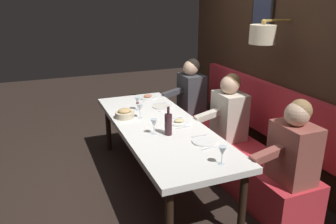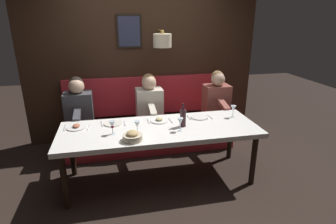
% 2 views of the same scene
% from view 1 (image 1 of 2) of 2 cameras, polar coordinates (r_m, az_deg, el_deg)
% --- Properties ---
extents(ground_plane, '(12.00, 12.00, 0.00)m').
position_cam_1_polar(ground_plane, '(4.01, -1.31, -12.08)').
color(ground_plane, black).
extents(dining_table, '(0.90, 2.46, 0.74)m').
position_cam_1_polar(dining_table, '(3.71, -1.39, -3.11)').
color(dining_table, silver).
rests_on(dining_table, ground_plane).
extents(banquette_bench, '(0.52, 2.66, 0.45)m').
position_cam_1_polar(banquette_bench, '(4.26, 10.02, -6.98)').
color(banquette_bench, red).
rests_on(banquette_bench, ground_plane).
extents(back_wall_panel, '(0.59, 3.86, 2.90)m').
position_cam_1_polar(back_wall_panel, '(4.23, 17.63, 8.58)').
color(back_wall_panel, '#382316').
rests_on(back_wall_panel, ground_plane).
extents(diner_nearest, '(0.60, 0.40, 0.79)m').
position_cam_1_polar(diner_nearest, '(3.23, 20.75, -5.26)').
color(diner_nearest, '#934C42').
rests_on(diner_nearest, banquette_bench).
extents(diner_near, '(0.60, 0.40, 0.79)m').
position_cam_1_polar(diner_near, '(4.04, 10.37, 0.57)').
color(diner_near, beige).
rests_on(diner_near, banquette_bench).
extents(diner_middle, '(0.60, 0.40, 0.79)m').
position_cam_1_polar(diner_middle, '(4.90, 3.96, 4.18)').
color(diner_middle, '#3D3D42').
rests_on(diner_middle, banquette_bench).
extents(place_setting_0, '(0.24, 0.31, 0.05)m').
position_cam_1_polar(place_setting_0, '(3.72, 1.90, -1.71)').
color(place_setting_0, white).
rests_on(place_setting_0, dining_table).
extents(place_setting_1, '(0.24, 0.32, 0.01)m').
position_cam_1_polar(place_setting_1, '(4.26, -1.00, 0.93)').
color(place_setting_1, silver).
rests_on(place_setting_1, dining_table).
extents(place_setting_2, '(0.24, 0.31, 0.01)m').
position_cam_1_polar(place_setting_2, '(3.27, 6.22, -5.05)').
color(place_setting_2, white).
rests_on(place_setting_2, dining_table).
extents(place_setting_3, '(0.24, 0.32, 0.05)m').
position_cam_1_polar(place_setting_3, '(4.65, -3.48, 2.56)').
color(place_setting_3, white).
rests_on(place_setting_3, dining_table).
extents(wine_glass_0, '(0.07, 0.07, 0.16)m').
position_cam_1_polar(wine_glass_0, '(3.86, -4.84, 0.62)').
color(wine_glass_0, silver).
rests_on(wine_glass_0, dining_table).
extents(wine_glass_1, '(0.07, 0.07, 0.16)m').
position_cam_1_polar(wine_glass_1, '(2.83, 9.28, -6.71)').
color(wine_glass_1, silver).
rests_on(wine_glass_1, dining_table).
extents(wine_glass_2, '(0.07, 0.07, 0.16)m').
position_cam_1_polar(wine_glass_2, '(4.14, -5.22, 1.87)').
color(wine_glass_2, silver).
rests_on(wine_glass_2, dining_table).
extents(wine_glass_3, '(0.07, 0.07, 0.16)m').
position_cam_1_polar(wine_glass_3, '(3.40, -2.42, -1.98)').
color(wine_glass_3, silver).
rests_on(wine_glass_3, dining_table).
extents(wine_bottle, '(0.08, 0.08, 0.30)m').
position_cam_1_polar(wine_bottle, '(3.38, 0.05, -2.07)').
color(wine_bottle, '#33191E').
rests_on(wine_bottle, dining_table).
extents(bread_bowl, '(0.22, 0.22, 0.12)m').
position_cam_1_polar(bread_bowl, '(3.91, -7.42, -0.32)').
color(bread_bowl, beige).
rests_on(bread_bowl, dining_table).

